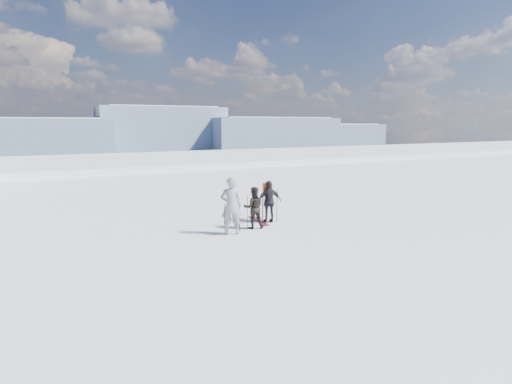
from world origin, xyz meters
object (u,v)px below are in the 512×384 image
skier_dark (254,208)px  skier_pack (269,202)px  skis_loose (259,221)px  skier_grey (231,206)px

skier_dark → skier_pack: bearing=-132.8°
skis_loose → skier_pack: bearing=-49.9°
skier_grey → skier_dark: (1.04, 0.39, -0.23)m
skier_pack → skis_loose: (-0.29, 0.34, -0.81)m
skier_dark → skier_grey: bearing=38.1°
skier_dark → skis_loose: (0.64, 0.88, -0.76)m
skier_pack → skis_loose: bearing=-39.8°
skier_dark → skier_pack: skier_pack is taller
skier_pack → skier_dark: bearing=39.8°
skier_grey → skier_pack: size_ratio=1.23×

